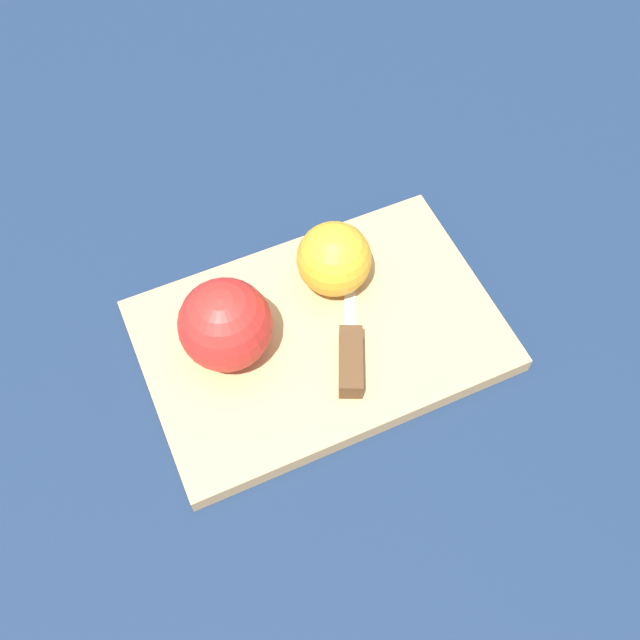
{
  "coord_description": "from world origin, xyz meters",
  "views": [
    {
      "loc": [
        -0.13,
        -0.34,
        0.64
      ],
      "look_at": [
        0.0,
        0.0,
        0.04
      ],
      "focal_mm": 42.0,
      "sensor_mm": 36.0,
      "label": 1
    }
  ],
  "objects": [
    {
      "name": "cutting_board",
      "position": [
        0.0,
        0.0,
        0.01
      ],
      "size": [
        0.35,
        0.25,
        0.02
      ],
      "color": "tan",
      "rests_on": "ground_plane"
    },
    {
      "name": "apple_half_right",
      "position": [
        0.03,
        0.05,
        0.06
      ],
      "size": [
        0.07,
        0.07,
        0.07
      ],
      "rotation": [
        0.0,
        0.0,
        5.76
      ],
      "color": "gold",
      "rests_on": "cutting_board"
    },
    {
      "name": "apple_slice",
      "position": [
        0.06,
        0.07,
        0.02
      ],
      "size": [
        0.05,
        0.05,
        0.01
      ],
      "color": "beige",
      "rests_on": "cutting_board"
    },
    {
      "name": "apple_half_left",
      "position": [
        -0.09,
        0.01,
        0.06
      ],
      "size": [
        0.09,
        0.09,
        0.09
      ],
      "rotation": [
        0.0,
        0.0,
        2.12
      ],
      "color": "red",
      "rests_on": "cutting_board"
    },
    {
      "name": "ground_plane",
      "position": [
        0.0,
        0.0,
        0.0
      ],
      "size": [
        4.0,
        4.0,
        0.0
      ],
      "primitive_type": "plane",
      "color": "#14233D"
    },
    {
      "name": "knife",
      "position": [
        0.02,
        -0.04,
        0.03
      ],
      "size": [
        0.07,
        0.15,
        0.02
      ],
      "rotation": [
        0.0,
        0.0,
        1.2
      ],
      "color": "silver",
      "rests_on": "cutting_board"
    }
  ]
}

